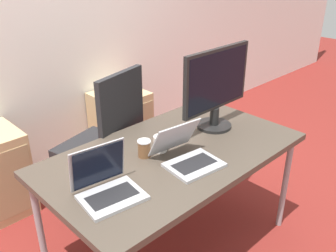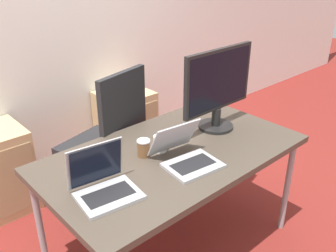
{
  "view_description": "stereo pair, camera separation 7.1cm",
  "coord_description": "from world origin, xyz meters",
  "px_view_note": "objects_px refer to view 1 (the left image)",
  "views": [
    {
      "loc": [
        -1.37,
        -1.37,
        1.85
      ],
      "look_at": [
        0.0,
        0.04,
        0.9
      ],
      "focal_mm": 40.0,
      "sensor_mm": 36.0,
      "label": 1
    },
    {
      "loc": [
        -1.32,
        -1.42,
        1.85
      ],
      "look_at": [
        0.0,
        0.04,
        0.9
      ],
      "focal_mm": 40.0,
      "sensor_mm": 36.0,
      "label": 2
    }
  ],
  "objects_px": {
    "laptop_left": "(187,155)",
    "office_chair": "(104,158)",
    "coffee_cup_brown": "(144,148)",
    "cabinet_right": "(121,126)",
    "monitor": "(216,87)",
    "laptop_right": "(107,186)",
    "coffee_cup_white": "(160,143)"
  },
  "relations": [
    {
      "from": "coffee_cup_white",
      "to": "coffee_cup_brown",
      "type": "height_order",
      "value": "coffee_cup_brown"
    },
    {
      "from": "laptop_right",
      "to": "office_chair",
      "type": "bearing_deg",
      "value": 57.5
    },
    {
      "from": "laptop_left",
      "to": "coffee_cup_white",
      "type": "relative_size",
      "value": 3.85
    },
    {
      "from": "office_chair",
      "to": "laptop_left",
      "type": "distance_m",
      "value": 0.9
    },
    {
      "from": "laptop_left",
      "to": "coffee_cup_brown",
      "type": "bearing_deg",
      "value": 120.24
    },
    {
      "from": "office_chair",
      "to": "coffee_cup_brown",
      "type": "height_order",
      "value": "office_chair"
    },
    {
      "from": "office_chair",
      "to": "cabinet_right",
      "type": "relative_size",
      "value": 1.7
    },
    {
      "from": "office_chair",
      "to": "coffee_cup_white",
      "type": "height_order",
      "value": "office_chair"
    },
    {
      "from": "laptop_left",
      "to": "monitor",
      "type": "bearing_deg",
      "value": 22.32
    },
    {
      "from": "laptop_right",
      "to": "laptop_left",
      "type": "bearing_deg",
      "value": -7.05
    },
    {
      "from": "office_chair",
      "to": "monitor",
      "type": "distance_m",
      "value": 1.0
    },
    {
      "from": "cabinet_right",
      "to": "monitor",
      "type": "relative_size",
      "value": 1.12
    },
    {
      "from": "laptop_right",
      "to": "cabinet_right",
      "type": "bearing_deg",
      "value": 50.93
    },
    {
      "from": "laptop_right",
      "to": "coffee_cup_white",
      "type": "distance_m",
      "value": 0.5
    },
    {
      "from": "laptop_left",
      "to": "laptop_right",
      "type": "bearing_deg",
      "value": 172.95
    },
    {
      "from": "coffee_cup_brown",
      "to": "monitor",
      "type": "bearing_deg",
      "value": -2.74
    },
    {
      "from": "coffee_cup_brown",
      "to": "coffee_cup_white",
      "type": "bearing_deg",
      "value": -7.91
    },
    {
      "from": "office_chair",
      "to": "cabinet_right",
      "type": "height_order",
      "value": "office_chair"
    },
    {
      "from": "cabinet_right",
      "to": "coffee_cup_brown",
      "type": "bearing_deg",
      "value": -120.77
    },
    {
      "from": "monitor",
      "to": "coffee_cup_white",
      "type": "bearing_deg",
      "value": 178.47
    },
    {
      "from": "laptop_right",
      "to": "coffee_cup_white",
      "type": "relative_size",
      "value": 3.36
    },
    {
      "from": "laptop_left",
      "to": "coffee_cup_white",
      "type": "xyz_separation_m",
      "value": [
        -0.02,
        0.2,
        0.0
      ]
    },
    {
      "from": "laptop_left",
      "to": "office_chair",
      "type": "bearing_deg",
      "value": 91.0
    },
    {
      "from": "office_chair",
      "to": "coffee_cup_white",
      "type": "xyz_separation_m",
      "value": [
        -0.0,
        -0.62,
        0.36
      ]
    },
    {
      "from": "laptop_right",
      "to": "coffee_cup_white",
      "type": "bearing_deg",
      "value": 16.39
    },
    {
      "from": "laptop_left",
      "to": "coffee_cup_white",
      "type": "height_order",
      "value": "laptop_left"
    },
    {
      "from": "cabinet_right",
      "to": "monitor",
      "type": "xyz_separation_m",
      "value": [
        -0.08,
        -1.15,
        0.7
      ]
    },
    {
      "from": "laptop_right",
      "to": "coffee_cup_brown",
      "type": "relative_size",
      "value": 3.14
    },
    {
      "from": "coffee_cup_white",
      "to": "laptop_left",
      "type": "bearing_deg",
      "value": -85.56
    },
    {
      "from": "laptop_left",
      "to": "coffee_cup_brown",
      "type": "relative_size",
      "value": 3.6
    },
    {
      "from": "laptop_right",
      "to": "coffee_cup_brown",
      "type": "xyz_separation_m",
      "value": [
        0.37,
        0.16,
        0.0
      ]
    },
    {
      "from": "monitor",
      "to": "cabinet_right",
      "type": "bearing_deg",
      "value": 86.22
    }
  ]
}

